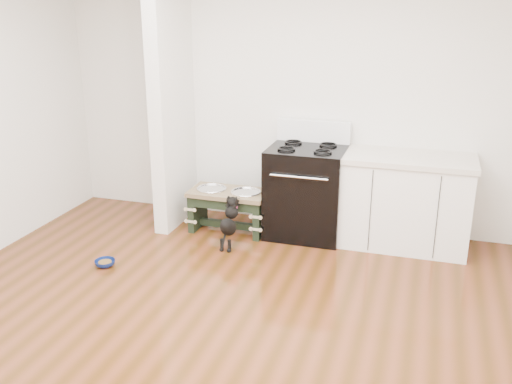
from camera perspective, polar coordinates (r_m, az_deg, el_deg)
name	(u,v)px	position (r m, az deg, el deg)	size (l,w,h in m)	color
ground	(204,343)	(4.22, -5.23, -14.79)	(5.00, 5.00, 0.00)	#44250C
room_shell	(196,119)	(3.58, -6.00, 7.30)	(5.00, 5.00, 5.00)	silver
partition_wall	(172,98)	(5.99, -8.42, 9.26)	(0.15, 0.80, 2.70)	silver
oven_range	(306,190)	(5.81, 5.06, 0.20)	(0.76, 0.69, 1.14)	black
cabinet_run	(405,202)	(5.72, 14.71, -0.93)	(1.24, 0.64, 0.91)	white
dog_feeder	(229,203)	(5.92, -2.76, -1.06)	(0.81, 0.43, 0.46)	black
puppy	(229,221)	(5.56, -2.67, -2.90)	(0.14, 0.41, 0.49)	black
floor_bowl	(105,263)	(5.43, -14.87, -6.89)	(0.22, 0.22, 0.06)	#0C1B55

